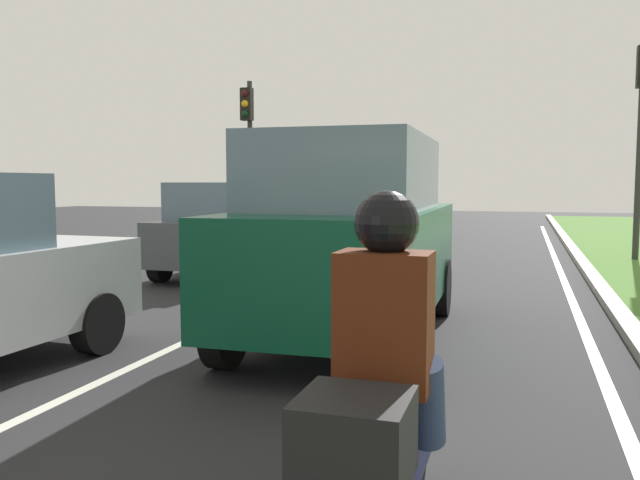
{
  "coord_description": "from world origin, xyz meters",
  "views": [
    {
      "loc": [
        2.87,
        2.33,
        1.77
      ],
      "look_at": [
        0.92,
        8.45,
        1.2
      ],
      "focal_mm": 36.13,
      "sensor_mm": 36.0,
      "label": 1
    }
  ],
  "objects_px": {
    "car_suv_ahead": "(350,237)",
    "traffic_light_overhead_left": "(248,134)",
    "motorcycle": "(382,460)",
    "rider_person": "(386,317)",
    "car_hatchback_far": "(227,229)"
  },
  "relations": [
    {
      "from": "rider_person",
      "to": "traffic_light_overhead_left",
      "type": "bearing_deg",
      "value": 116.26
    },
    {
      "from": "motorcycle",
      "to": "car_hatchback_far",
      "type": "bearing_deg",
      "value": 119.94
    },
    {
      "from": "traffic_light_overhead_left",
      "to": "rider_person",
      "type": "bearing_deg",
      "value": -63.99
    },
    {
      "from": "motorcycle",
      "to": "rider_person",
      "type": "xyz_separation_m",
      "value": [
        0.0,
        0.05,
        0.62
      ]
    },
    {
      "from": "car_suv_ahead",
      "to": "rider_person",
      "type": "height_order",
      "value": "car_suv_ahead"
    },
    {
      "from": "traffic_light_overhead_left",
      "to": "car_hatchback_far",
      "type": "bearing_deg",
      "value": -70.21
    },
    {
      "from": "rider_person",
      "to": "traffic_light_overhead_left",
      "type": "height_order",
      "value": "traffic_light_overhead_left"
    },
    {
      "from": "car_suv_ahead",
      "to": "traffic_light_overhead_left",
      "type": "relative_size",
      "value": 0.98
    },
    {
      "from": "car_suv_ahead",
      "to": "traffic_light_overhead_left",
      "type": "distance_m",
      "value": 11.55
    },
    {
      "from": "car_suv_ahead",
      "to": "rider_person",
      "type": "relative_size",
      "value": 3.9
    },
    {
      "from": "car_suv_ahead",
      "to": "traffic_light_overhead_left",
      "type": "height_order",
      "value": "traffic_light_overhead_left"
    },
    {
      "from": "car_hatchback_far",
      "to": "motorcycle",
      "type": "height_order",
      "value": "car_hatchback_far"
    },
    {
      "from": "motorcycle",
      "to": "rider_person",
      "type": "distance_m",
      "value": 0.62
    },
    {
      "from": "motorcycle",
      "to": "car_suv_ahead",
      "type": "bearing_deg",
      "value": 106.94
    },
    {
      "from": "car_suv_ahead",
      "to": "traffic_light_overhead_left",
      "type": "xyz_separation_m",
      "value": [
        -5.62,
        9.89,
        1.99
      ]
    }
  ]
}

